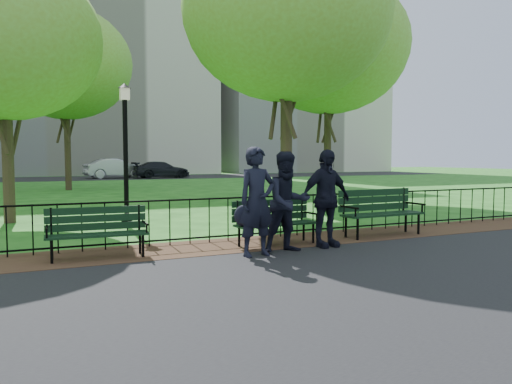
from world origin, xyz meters
name	(u,v)px	position (x,y,z in m)	size (l,w,h in m)	color
ground	(304,257)	(0.00, 0.00, 0.00)	(120.00, 120.00, 0.00)	#1C5516
asphalt_path	(462,312)	(0.00, -3.40, 0.01)	(60.00, 9.20, 0.01)	black
dirt_strip	(266,242)	(0.00, 1.50, 0.01)	(60.00, 1.60, 0.01)	#342315
far_street	(83,178)	(0.00, 35.00, 0.01)	(70.00, 9.00, 0.01)	black
iron_fence	(255,215)	(0.00, 2.00, 0.50)	(24.06, 0.06, 1.00)	black
apartment_mid	(87,29)	(2.00, 48.00, 15.00)	(24.00, 15.00, 30.00)	beige
apartment_east	(289,74)	(26.00, 48.00, 12.00)	(20.00, 15.00, 24.00)	beige
park_bench_main	(263,217)	(-0.23, 1.15, 0.58)	(1.80, 0.62, 0.95)	black
park_bench_left_a	(97,227)	(-3.22, 1.36, 0.53)	(1.67, 0.60, 0.93)	black
park_bench_right_a	(380,207)	(2.64, 1.29, 0.63)	(1.95, 0.67, 1.09)	black
lamppost	(126,149)	(-2.03, 5.16, 1.90)	(0.31, 0.31, 3.49)	black
tree_near_w	(4,39)	(-4.67, 7.05, 4.70)	(4.86, 4.86, 6.77)	#2D2116
tree_near_e	(287,12)	(2.79, 5.80, 5.93)	(6.13, 6.13, 8.55)	#2D2116
tree_mid_e	(329,46)	(6.61, 9.44, 6.05)	(6.25, 6.25, 8.71)	#2D2116
tree_far_c	(65,64)	(-2.24, 20.19, 6.46)	(6.68, 6.68, 9.31)	#2D2116
person_left	(257,202)	(-0.72, 0.37, 0.95)	(0.68, 0.45, 1.87)	black
person_mid	(288,202)	(-0.07, 0.46, 0.91)	(0.87, 0.45, 1.79)	black
person_right	(326,198)	(0.82, 0.62, 0.93)	(1.08, 0.44, 1.84)	black
sedan_silver	(115,168)	(2.33, 33.84, 0.80)	(1.67, 4.78, 1.58)	#9FA1A6
sedan_dark	(162,170)	(5.86, 32.82, 0.68)	(1.87, 4.61, 1.34)	black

